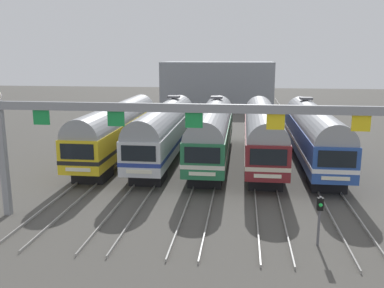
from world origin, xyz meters
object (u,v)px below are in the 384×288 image
Objects in this scene: catenary_gantry at (194,127)px; yard_signal_mast at (320,212)px; commuter_train_maroon at (262,131)px; commuter_train_silver at (164,129)px; commuter_train_blue at (313,132)px; commuter_train_yellow at (117,128)px; commuter_train_green at (213,130)px.

catenary_gantry is 7.39m from yard_signal_mast.
catenary_gantry is at bearing -106.97° from commuter_train_maroon.
commuter_train_silver is 14.34m from catenary_gantry.
catenary_gantry is (-8.24, -13.50, 2.56)m from commuter_train_blue.
commuter_train_silver reaches higher than yard_signal_mast.
commuter_train_maroon is 4.12m from commuter_train_blue.
catenary_gantry is (4.12, -13.50, 2.56)m from commuter_train_silver.
commuter_train_silver is at bearing 106.97° from catenary_gantry.
commuter_train_yellow is at bearing 121.40° from catenary_gantry.
commuter_train_green is (4.12, 0.00, 0.00)m from commuter_train_silver.
commuter_train_blue is at bearing 0.00° from commuter_train_green.
commuter_train_maroon is 14.34m from catenary_gantry.
commuter_train_green reaches higher than yard_signal_mast.
commuter_train_maroon is 7.41× the size of yard_signal_mast.
commuter_train_green is at bearing 180.00° from commuter_train_blue.
commuter_train_yellow is at bearing 132.99° from yard_signal_mast.
commuter_train_silver is 12.36m from commuter_train_blue.
commuter_train_blue reaches higher than commuter_train_yellow.
commuter_train_silver reaches higher than commuter_train_maroon.
catenary_gantry is (0.00, -13.50, 2.56)m from commuter_train_green.
catenary_gantry is at bearing -58.60° from commuter_train_yellow.
commuter_train_maroon is 0.83× the size of catenary_gantry.
commuter_train_green is 13.74m from catenary_gantry.
commuter_train_silver is at bearing 123.65° from yard_signal_mast.
commuter_train_maroon is at bearing 97.59° from yard_signal_mast.
commuter_train_yellow is 16.02m from catenary_gantry.
yard_signal_mast is (6.18, -1.97, -3.54)m from catenary_gantry.
commuter_train_silver reaches higher than commuter_train_yellow.
catenary_gantry reaches higher than commuter_train_silver.
commuter_train_maroon is 1.00× the size of commuter_train_blue.
commuter_train_maroon is 15.63m from yard_signal_mast.
commuter_train_blue is at bearing 0.02° from commuter_train_yellow.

